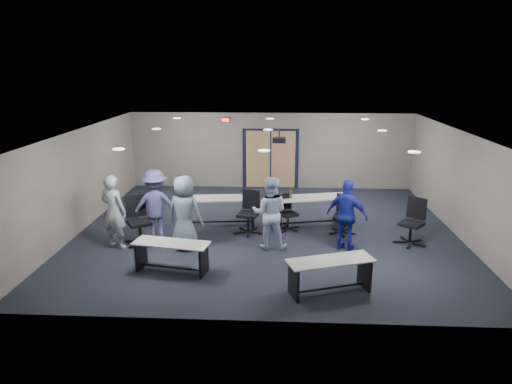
# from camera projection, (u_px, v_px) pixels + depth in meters

# --- Properties ---
(floor) EXTENTS (10.00, 10.00, 0.00)m
(floor) POSITION_uv_depth(u_px,v_px,m) (267.00, 231.00, 12.35)
(floor) COLOR black
(floor) RESTS_ON ground
(back_wall) EXTENTS (10.00, 0.04, 2.70)m
(back_wall) POSITION_uv_depth(u_px,v_px,m) (271.00, 151.00, 16.30)
(back_wall) COLOR slate
(back_wall) RESTS_ON floor
(front_wall) EXTENTS (10.00, 0.04, 2.70)m
(front_wall) POSITION_uv_depth(u_px,v_px,m) (259.00, 250.00, 7.66)
(front_wall) COLOR slate
(front_wall) RESTS_ON floor
(left_wall) EXTENTS (0.04, 9.00, 2.70)m
(left_wall) POSITION_uv_depth(u_px,v_px,m) (81.00, 180.00, 12.23)
(left_wall) COLOR slate
(left_wall) RESTS_ON floor
(right_wall) EXTENTS (0.04, 9.00, 2.70)m
(right_wall) POSITION_uv_depth(u_px,v_px,m) (461.00, 185.00, 11.73)
(right_wall) COLOR slate
(right_wall) RESTS_ON floor
(ceiling) EXTENTS (10.00, 9.00, 0.04)m
(ceiling) POSITION_uv_depth(u_px,v_px,m) (267.00, 131.00, 11.61)
(ceiling) COLOR silver
(ceiling) RESTS_ON back_wall
(double_door) EXTENTS (2.00, 0.07, 2.20)m
(double_door) POSITION_uv_depth(u_px,v_px,m) (271.00, 159.00, 16.35)
(double_door) COLOR black
(double_door) RESTS_ON back_wall
(exit_sign) EXTENTS (0.32, 0.07, 0.18)m
(exit_sign) POSITION_uv_depth(u_px,v_px,m) (225.00, 120.00, 16.03)
(exit_sign) COLOR black
(exit_sign) RESTS_ON back_wall
(ceiling_projector) EXTENTS (0.35, 0.32, 0.37)m
(ceiling_projector) POSITION_uv_depth(u_px,v_px,m) (279.00, 140.00, 12.16)
(ceiling_projector) COLOR black
(ceiling_projector) RESTS_ON ceiling
(ceiling_can_lights) EXTENTS (6.24, 5.74, 0.02)m
(ceiling_can_lights) POSITION_uv_depth(u_px,v_px,m) (268.00, 131.00, 11.86)
(ceiling_can_lights) COLOR white
(ceiling_can_lights) RESTS_ON ceiling
(table_front_left) EXTENTS (1.72, 0.83, 0.67)m
(table_front_left) POSITION_uv_depth(u_px,v_px,m) (172.00, 252.00, 9.83)
(table_front_left) COLOR #AAA7A1
(table_front_left) RESTS_ON floor
(table_front_right) EXTENTS (1.80, 1.08, 0.69)m
(table_front_right) POSITION_uv_depth(u_px,v_px,m) (330.00, 270.00, 8.92)
(table_front_right) COLOR #AAA7A1
(table_front_right) RESTS_ON floor
(table_back_left) EXTENTS (2.04, 0.86, 0.94)m
(table_back_left) POSITION_uv_depth(u_px,v_px,m) (221.00, 206.00, 12.62)
(table_back_left) COLOR #AAA7A1
(table_back_left) RESTS_ON floor
(table_back_right) EXTENTS (2.15, 1.11, 1.14)m
(table_back_right) POSITION_uv_depth(u_px,v_px,m) (310.00, 206.00, 12.58)
(table_back_right) COLOR #AAA7A1
(table_back_right) RESTS_ON floor
(chair_back_b) EXTENTS (0.88, 0.88, 1.14)m
(chair_back_b) POSITION_uv_depth(u_px,v_px,m) (248.00, 213.00, 12.02)
(chair_back_b) COLOR black
(chair_back_b) RESTS_ON floor
(chair_back_c) EXTENTS (0.83, 0.83, 0.98)m
(chair_back_c) POSITION_uv_depth(u_px,v_px,m) (288.00, 213.00, 12.30)
(chair_back_c) COLOR black
(chair_back_c) RESTS_ON floor
(chair_back_d) EXTENTS (0.81, 0.81, 1.04)m
(chair_back_d) POSITION_uv_depth(u_px,v_px,m) (343.00, 215.00, 12.00)
(chair_back_d) COLOR black
(chair_back_d) RESTS_ON floor
(chair_loose_left) EXTENTS (1.04, 1.04, 1.20)m
(chair_loose_left) POSITION_uv_depth(u_px,v_px,m) (139.00, 221.00, 11.32)
(chair_loose_left) COLOR black
(chair_loose_left) RESTS_ON floor
(chair_loose_right) EXTENTS (1.03, 1.03, 1.16)m
(chair_loose_right) POSITION_uv_depth(u_px,v_px,m) (411.00, 222.00, 11.29)
(chair_loose_right) COLOR black
(chair_loose_right) RESTS_ON floor
(person_gray) EXTENTS (0.77, 0.63, 1.83)m
(person_gray) POSITION_uv_depth(u_px,v_px,m) (114.00, 212.00, 11.02)
(person_gray) COLOR #9EA4AD
(person_gray) RESTS_ON floor
(person_plaid) EXTENTS (1.02, 0.81, 1.83)m
(person_plaid) POSITION_uv_depth(u_px,v_px,m) (185.00, 213.00, 10.93)
(person_plaid) COLOR slate
(person_plaid) RESTS_ON floor
(person_lightblue) EXTENTS (0.90, 0.72, 1.79)m
(person_lightblue) POSITION_uv_depth(u_px,v_px,m) (270.00, 213.00, 10.99)
(person_lightblue) COLOR #B6C7F0
(person_lightblue) RESTS_ON floor
(person_navy) EXTENTS (1.10, 0.88, 1.74)m
(person_navy) POSITION_uv_depth(u_px,v_px,m) (347.00, 215.00, 10.88)
(person_navy) COLOR #1B2399
(person_navy) RESTS_ON floor
(person_back) EXTENTS (1.30, 0.91, 1.83)m
(person_back) POSITION_uv_depth(u_px,v_px,m) (155.00, 205.00, 11.54)
(person_back) COLOR #45487D
(person_back) RESTS_ON floor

